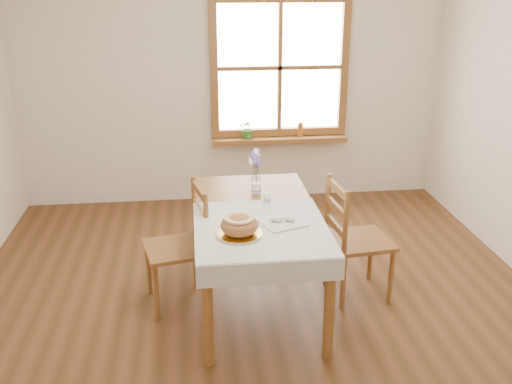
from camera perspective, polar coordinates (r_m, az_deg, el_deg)
ground at (r=4.26m, az=0.47°, el=-12.84°), size 5.00×5.00×0.00m
room_walls at (r=3.60m, az=0.56°, el=10.34°), size 4.60×5.10×2.65m
window at (r=6.12m, az=2.38°, el=12.32°), size 1.46×0.08×1.46m
window_sill at (r=6.22m, az=2.37°, el=5.28°), size 1.46×0.20×0.05m
dining_table at (r=4.20m, az=0.00°, el=-2.99°), size 0.90×1.60×0.75m
table_linen at (r=3.89m, az=0.51°, el=-3.59°), size 0.91×0.99×0.01m
chair_left at (r=4.31m, az=-8.06°, el=-5.43°), size 0.54×0.53×0.94m
chair_right at (r=4.44m, az=10.33°, el=-4.61°), size 0.51×0.49×0.96m
bread_plate at (r=3.76m, az=-1.67°, el=-4.25°), size 0.33×0.33×0.02m
bread_loaf at (r=3.73m, az=-1.69°, el=-3.18°), size 0.25×0.25×0.14m
egg_napkin at (r=3.94m, az=2.72°, el=-3.12°), size 0.35×0.32×0.01m
eggs at (r=3.92m, az=2.73°, el=-2.72°), size 0.27×0.26×0.05m
salt_shaker at (r=4.25m, az=1.17°, el=-0.69°), size 0.06×0.06×0.09m
pepper_shaker at (r=4.25m, az=1.06°, el=-0.60°), size 0.06×0.06×0.10m
flower_vase at (r=4.47m, az=0.02°, el=0.32°), size 0.08×0.08×0.09m
lavender_bouquet at (r=4.41m, az=0.02°, el=2.48°), size 0.14×0.14×0.27m
potted_plant at (r=6.15m, az=-0.81°, el=6.16°), size 0.22×0.24×0.17m
amber_bottle at (r=6.23m, az=4.46°, el=6.28°), size 0.06×0.06×0.16m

